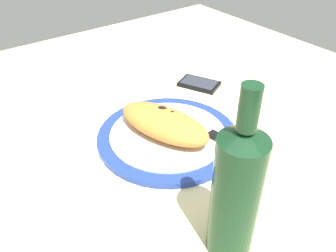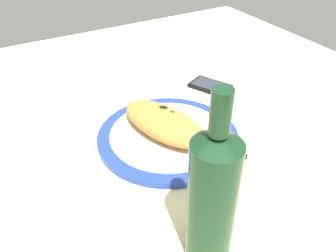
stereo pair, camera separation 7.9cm
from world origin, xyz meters
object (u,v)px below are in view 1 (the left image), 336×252
(calzone, at_px, (164,123))
(smartphone, at_px, (199,84))
(knife, at_px, (218,138))
(wine_bottle, at_px, (236,192))
(fork, at_px, (142,148))
(water_glass, at_px, (50,112))
(plate, at_px, (168,136))

(calzone, xyz_separation_m, smartphone, (-0.15, 0.23, -0.04))
(knife, distance_m, wine_bottle, 0.28)
(fork, relative_size, knife, 0.80)
(calzone, height_order, water_glass, water_glass)
(plate, height_order, water_glass, water_glass)
(plate, xyz_separation_m, smartphone, (-0.15, 0.23, -0.00))
(plate, relative_size, knife, 1.45)
(fork, distance_m, smartphone, 0.34)
(fork, xyz_separation_m, water_glass, (-0.22, -0.11, 0.02))
(knife, bearing_deg, calzone, -137.81)
(water_glass, bearing_deg, knife, 41.94)
(knife, bearing_deg, wine_bottle, -39.52)
(wine_bottle, bearing_deg, knife, 140.48)
(fork, bearing_deg, water_glass, -152.90)
(water_glass, distance_m, wine_bottle, 0.51)
(fork, bearing_deg, smartphone, 118.08)
(smartphone, bearing_deg, wine_bottle, -36.03)
(wine_bottle, bearing_deg, calzone, 163.72)
(plate, height_order, fork, fork)
(plate, xyz_separation_m, knife, (0.08, 0.07, 0.01))
(calzone, bearing_deg, fork, -76.86)
(smartphone, distance_m, wine_bottle, 0.55)
(calzone, xyz_separation_m, wine_bottle, (0.29, -0.09, 0.08))
(fork, relative_size, wine_bottle, 0.60)
(water_glass, bearing_deg, smartphone, 81.89)
(plate, height_order, smartphone, plate)
(plate, relative_size, water_glass, 3.41)
(smartphone, distance_m, water_glass, 0.42)
(calzone, bearing_deg, smartphone, 121.96)
(fork, xyz_separation_m, knife, (0.07, 0.15, 0.00))
(calzone, relative_size, fork, 1.40)
(wine_bottle, bearing_deg, water_glass, -168.86)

